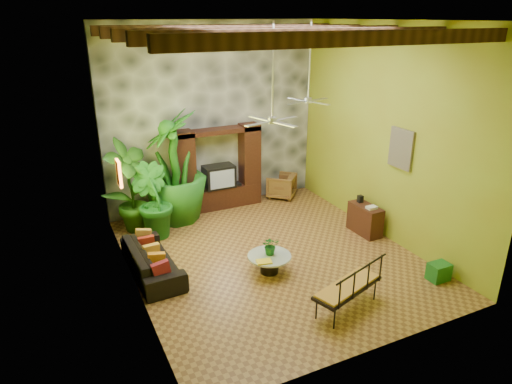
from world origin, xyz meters
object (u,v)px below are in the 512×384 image
entertainment_center (219,175)px  wicker_armchair (281,186)px  iron_bench (350,286)px  tall_plant_a (130,187)px  side_console (365,219)px  green_bin (439,272)px  coffee_table (269,261)px  sofa (152,260)px  tall_plant_b (152,201)px  tall_plant_c (174,167)px  ceiling_fan_front (272,110)px  ceiling_fan_back (309,92)px

entertainment_center → wicker_armchair: bearing=-2.7°
entertainment_center → wicker_armchair: 2.04m
iron_bench → tall_plant_a: bearing=100.9°
side_console → green_bin: size_ratio=2.17×
entertainment_center → coffee_table: (-0.35, -3.76, -0.71)m
coffee_table → sofa: bearing=155.3°
tall_plant_b → wicker_armchair: bearing=12.8°
tall_plant_c → green_bin: tall_plant_c is taller
tall_plant_b → side_console: tall_plant_b is taller
entertainment_center → green_bin: entertainment_center is taller
tall_plant_c → green_bin: bearing=-52.9°
sofa → side_console: (5.23, -0.39, 0.05)m
tall_plant_c → coffee_table: size_ratio=3.18×
ceiling_fan_front → iron_bench: size_ratio=1.19×
entertainment_center → side_console: 4.14m
tall_plant_b → tall_plant_c: 1.20m
tall_plant_a → ceiling_fan_back: bearing=-19.0°
tall_plant_c → side_console: 5.00m
ceiling_fan_front → ceiling_fan_back: 2.41m
tall_plant_a → iron_bench: (2.84, -5.08, -0.65)m
ceiling_fan_front → ceiling_fan_back: size_ratio=1.00×
sofa → green_bin: (5.23, -2.80, -0.13)m
ceiling_fan_front → entertainment_center: bearing=86.8°
sofa → tall_plant_c: (1.25, 2.45, 1.15)m
entertainment_center → ceiling_fan_front: bearing=-93.2°
tall_plant_b → iron_bench: size_ratio=1.17×
ceiling_fan_back → tall_plant_c: ceiling_fan_back is taller
tall_plant_c → iron_bench: tall_plant_c is taller
wicker_armchair → coffee_table: 4.33m
ceiling_fan_front → wicker_armchair: bearing=58.1°
wicker_armchair → coffee_table: size_ratio=0.85×
ceiling_fan_back → green_bin: 4.94m
side_console → green_bin: (0.00, -2.41, -0.18)m
coffee_table → tall_plant_c: bearing=105.7°
tall_plant_b → iron_bench: tall_plant_b is taller
ceiling_fan_back → ceiling_fan_front: bearing=-138.4°
tall_plant_a → green_bin: bearing=-44.2°
tall_plant_a → side_console: size_ratio=2.60×
ceiling_fan_back → tall_plant_c: 3.88m
tall_plant_c → tall_plant_b: bearing=-137.1°
tall_plant_a → side_console: (5.15, -2.59, -0.82)m
wicker_armchair → iron_bench: iron_bench is taller
sofa → coffee_table: sofa is taller
wicker_armchair → tall_plant_b: (-4.06, -0.92, 0.56)m
ceiling_fan_front → side_console: size_ratio=2.03×
entertainment_center → coffee_table: entertainment_center is taller
green_bin → entertainment_center: bearing=115.6°
tall_plant_c → side_console: bearing=-35.6°
entertainment_center → tall_plant_a: (-2.50, -0.53, 0.22)m
ceiling_fan_back → coffee_table: 4.12m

